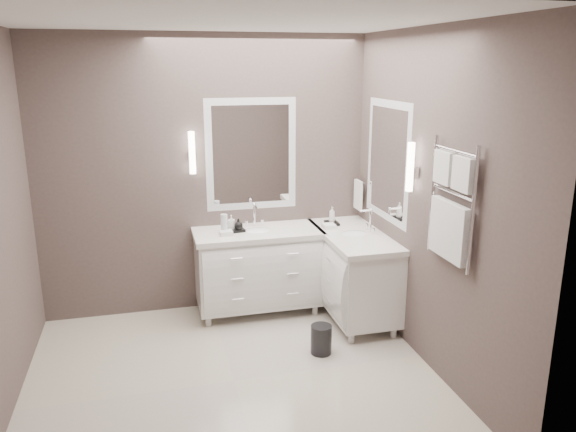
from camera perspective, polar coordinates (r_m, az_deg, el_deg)
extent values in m
cube|color=beige|center=(4.62, -5.51, -16.40)|extent=(3.20, 3.00, 0.01)
cube|color=white|center=(3.95, -6.56, 19.36)|extent=(3.20, 3.00, 0.01)
cube|color=#4F423F|center=(5.54, -8.34, 3.99)|extent=(3.20, 0.01, 2.70)
cube|color=#4F423F|center=(2.68, -1.09, -8.18)|extent=(3.20, 0.01, 2.70)
cube|color=#4F423F|center=(4.59, 14.25, 1.34)|extent=(0.01, 3.00, 2.70)
cube|color=white|center=(5.58, -3.05, -5.39)|extent=(1.20, 0.55, 0.70)
cube|color=white|center=(5.46, -3.10, -1.71)|extent=(1.24, 0.59, 0.05)
ellipsoid|color=white|center=(5.46, -3.10, -1.86)|extent=(0.36, 0.28, 0.12)
cylinder|color=white|center=(5.57, -3.45, 0.08)|extent=(0.02, 0.02, 0.22)
cube|color=white|center=(5.52, 6.62, -5.72)|extent=(0.55, 1.20, 0.70)
cube|color=white|center=(5.40, 6.74, -2.00)|extent=(0.59, 1.24, 0.05)
ellipsoid|color=white|center=(5.40, 6.73, -2.15)|extent=(0.36, 0.28, 0.12)
cylinder|color=white|center=(5.42, 8.36, -0.50)|extent=(0.02, 0.02, 0.22)
cube|color=white|center=(5.55, -3.75, 6.24)|extent=(0.90, 0.02, 1.10)
cube|color=white|center=(5.55, -3.75, 6.24)|extent=(0.77, 0.02, 0.96)
cube|color=white|center=(5.24, 10.08, 5.51)|extent=(0.02, 0.90, 1.10)
cube|color=white|center=(5.24, 10.08, 5.51)|extent=(0.02, 0.90, 0.96)
cube|color=white|center=(5.41, -9.70, 5.83)|extent=(0.05, 0.05, 0.10)
cylinder|color=white|center=(5.40, -9.72, 6.35)|extent=(0.06, 0.06, 0.40)
cube|color=white|center=(4.70, 12.27, 4.28)|extent=(0.05, 0.05, 0.10)
cylinder|color=white|center=(4.69, 12.31, 4.88)|extent=(0.06, 0.06, 0.40)
cylinder|color=white|center=(5.78, 7.28, 3.50)|extent=(0.02, 0.22, 0.02)
cube|color=white|center=(5.81, 7.14, 2.15)|extent=(0.03, 0.17, 0.30)
cylinder|color=white|center=(3.98, 18.29, 0.41)|extent=(0.03, 0.03, 0.90)
cylinder|color=white|center=(4.43, 14.52, 2.18)|extent=(0.03, 0.03, 0.90)
cube|color=white|center=(4.04, 17.41, 4.07)|extent=(0.06, 0.22, 0.24)
cube|color=white|center=(4.26, 15.60, 4.75)|extent=(0.06, 0.22, 0.24)
cube|color=white|center=(4.25, 16.04, -1.41)|extent=(0.06, 0.46, 0.42)
cylinder|color=black|center=(4.94, 3.39, -12.40)|extent=(0.18, 0.18, 0.25)
cube|color=black|center=(5.43, -5.40, -1.43)|extent=(0.19, 0.16, 0.03)
cube|color=black|center=(5.66, 4.47, -0.72)|extent=(0.13, 0.17, 0.02)
cylinder|color=silver|center=(5.36, -6.50, -0.80)|extent=(0.09, 0.09, 0.19)
imported|color=white|center=(5.42, -5.77, -0.60)|extent=(0.07, 0.07, 0.13)
imported|color=black|center=(5.39, -5.06, -0.82)|extent=(0.11, 0.11, 0.11)
imported|color=white|center=(5.64, 4.49, 0.16)|extent=(0.07, 0.07, 0.16)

